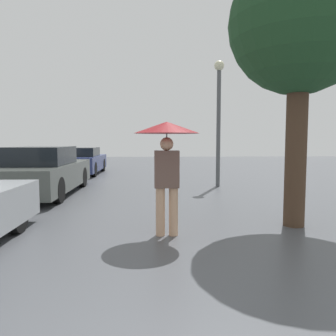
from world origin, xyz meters
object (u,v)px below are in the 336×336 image
parked_car_middle (45,172)px  tree (300,26)px  parked_car_farthest (82,161)px  pedestrian (167,145)px  street_lamp (219,107)px

parked_car_middle → tree: size_ratio=0.98×
parked_car_farthest → tree: (5.56, -9.32, 2.83)m
pedestrian → street_lamp: 5.92m
tree → street_lamp: size_ratio=1.15×
parked_car_middle → street_lamp: street_lamp is taller
pedestrian → parked_car_middle: 5.30m
pedestrian → tree: tree is taller
street_lamp → tree: bearing=-86.5°
parked_car_farthest → tree: bearing=-59.2°
tree → street_lamp: (-0.30, 5.00, -0.84)m
pedestrian → tree: 3.03m
tree → pedestrian: bearing=-168.2°
parked_car_farthest → street_lamp: bearing=-39.4°
pedestrian → tree: bearing=11.8°
parked_car_middle → parked_car_farthest: 5.63m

